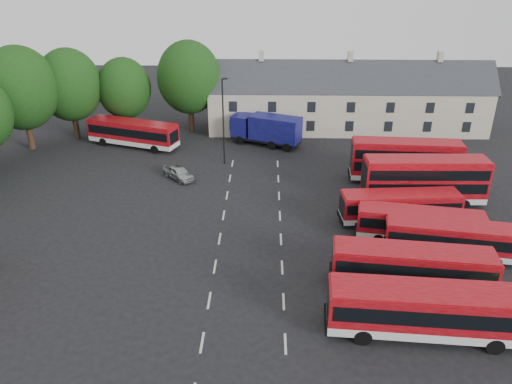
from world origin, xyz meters
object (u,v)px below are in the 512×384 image
at_px(bus_row_a, 428,308).
at_px(box_truck, 267,129).
at_px(silver_car, 179,172).
at_px(lamppost, 223,120).
at_px(bus_dd_south, 425,178).

relative_size(bus_row_a, box_truck, 1.38).
bearing_deg(bus_row_a, box_truck, 110.74).
distance_m(silver_car, lamppost, 7.44).
relative_size(box_truck, lamppost, 0.92).
bearing_deg(bus_dd_south, bus_row_a, -105.90).
xyz_separation_m(bus_row_a, lamppost, (-14.29, 26.92, 3.05)).
bearing_deg(lamppost, box_truck, 52.48).
xyz_separation_m(bus_dd_south, box_truck, (-14.34, 15.29, -0.53)).
relative_size(silver_car, lamppost, 0.43).
distance_m(bus_dd_south, box_truck, 20.96).
height_order(bus_row_a, box_truck, box_truck).
bearing_deg(bus_dd_south, box_truck, 132.11).
relative_size(bus_dd_south, lamppost, 1.17).
height_order(bus_dd_south, silver_car, bus_dd_south).
bearing_deg(lamppost, bus_dd_south, -25.99).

